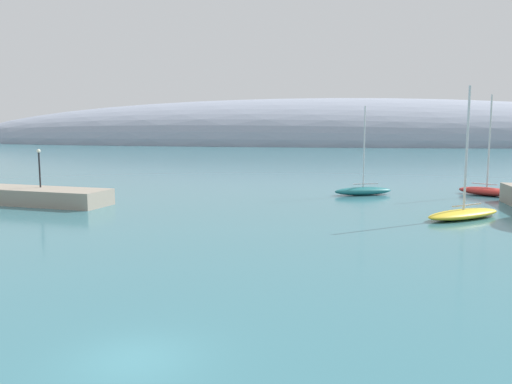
% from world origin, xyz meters
% --- Properties ---
extents(water, '(600.00, 600.00, 0.00)m').
position_xyz_m(water, '(0.00, 0.00, 0.00)').
color(water, '#38727F').
rests_on(water, ground).
extents(breakwater_rocks, '(21.27, 7.37, 1.54)m').
position_xyz_m(breakwater_rocks, '(-25.76, 31.06, 0.77)').
color(breakwater_rocks, gray).
rests_on(breakwater_rocks, ground).
extents(distant_ridge, '(330.23, 74.62, 37.39)m').
position_xyz_m(distant_ridge, '(-2.70, 204.21, 0.00)').
color(distant_ridge, '#8E99AD').
rests_on(distant_ridge, ground).
extents(sailboat_yellow_near_shore, '(7.58, 6.79, 10.73)m').
position_xyz_m(sailboat_yellow_near_shore, '(16.37, 29.03, 0.51)').
color(sailboat_yellow_near_shore, yellow).
rests_on(sailboat_yellow_near_shore, water).
extents(sailboat_teal_mid_mooring, '(6.75, 4.15, 9.66)m').
position_xyz_m(sailboat_teal_mid_mooring, '(8.78, 42.49, 0.52)').
color(sailboat_teal_mid_mooring, '#1E6B70').
rests_on(sailboat_teal_mid_mooring, water).
extents(sailboat_red_outer_mooring, '(6.27, 5.33, 10.84)m').
position_xyz_m(sailboat_red_outer_mooring, '(22.08, 44.42, 0.58)').
color(sailboat_red_outer_mooring, red).
rests_on(sailboat_red_outer_mooring, water).
extents(harbor_lamp_post, '(0.36, 0.36, 3.76)m').
position_xyz_m(harbor_lamp_post, '(-22.74, 31.34, 3.89)').
color(harbor_lamp_post, black).
rests_on(harbor_lamp_post, breakwater_rocks).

